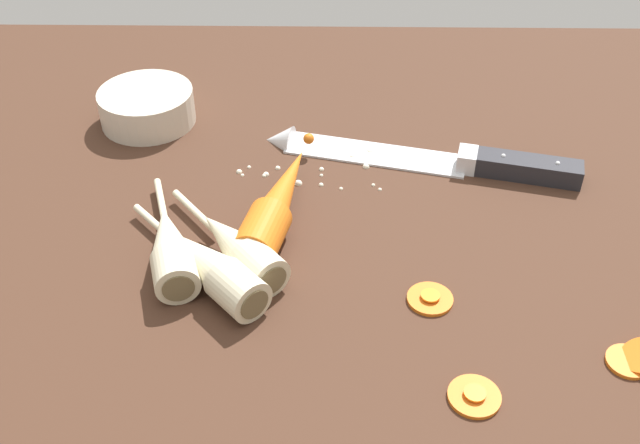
% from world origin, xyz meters
% --- Properties ---
extents(ground_plane, '(1.20, 0.90, 0.04)m').
position_xyz_m(ground_plane, '(0.00, 0.00, -0.02)').
color(ground_plane, '#42281C').
extents(chefs_knife, '(0.35, 0.11, 0.04)m').
position_xyz_m(chefs_knife, '(0.10, 0.11, 0.01)').
color(chefs_knife, silver).
rests_on(chefs_knife, ground_plane).
extents(whole_carrot, '(0.08, 0.21, 0.04)m').
position_xyz_m(whole_carrot, '(-0.04, 0.00, 0.02)').
color(whole_carrot, orange).
rests_on(whole_carrot, ground_plane).
extents(parsnip_front, '(0.07, 0.17, 0.04)m').
position_xyz_m(parsnip_front, '(-0.14, -0.06, 0.02)').
color(parsnip_front, beige).
rests_on(parsnip_front, ground_plane).
extents(parsnip_mid_left, '(0.13, 0.15, 0.04)m').
position_xyz_m(parsnip_mid_left, '(-0.07, -0.06, 0.02)').
color(parsnip_mid_left, beige).
rests_on(parsnip_mid_left, ground_plane).
extents(parsnip_mid_right, '(0.15, 0.16, 0.04)m').
position_xyz_m(parsnip_mid_right, '(-0.10, -0.09, 0.02)').
color(parsnip_mid_right, beige).
rests_on(parsnip_mid_right, ground_plane).
extents(carrot_slice_stray_near, '(0.04, 0.04, 0.01)m').
position_xyz_m(carrot_slice_stray_near, '(0.12, -0.21, 0.00)').
color(carrot_slice_stray_near, orange).
rests_on(carrot_slice_stray_near, ground_plane).
extents(carrot_slice_stray_mid, '(0.04, 0.04, 0.01)m').
position_xyz_m(carrot_slice_stray_mid, '(0.10, -0.11, 0.00)').
color(carrot_slice_stray_mid, orange).
rests_on(carrot_slice_stray_mid, ground_plane).
extents(prep_bowl, '(0.11, 0.11, 0.04)m').
position_xyz_m(prep_bowl, '(-0.21, 0.18, 0.02)').
color(prep_bowl, beige).
rests_on(prep_bowl, ground_plane).
extents(mince_crumbs, '(0.16, 0.08, 0.01)m').
position_xyz_m(mince_crumbs, '(0.00, 0.09, 0.00)').
color(mince_crumbs, silver).
rests_on(mince_crumbs, ground_plane).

